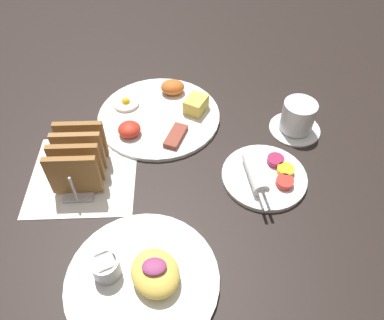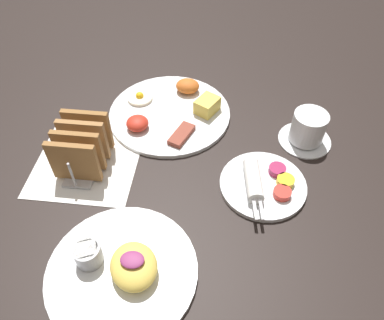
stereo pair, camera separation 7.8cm
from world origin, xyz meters
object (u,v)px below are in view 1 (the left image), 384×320
(plate_condiments, at_px, (264,175))
(toast_rack, at_px, (78,159))
(coffee_cup, at_px, (297,118))
(plate_foreground, at_px, (142,277))
(plate_breakfast, at_px, (160,114))

(plate_condiments, relative_size, toast_rack, 1.29)
(plate_condiments, distance_m, coffee_cup, 0.18)
(plate_foreground, xyz_separation_m, coffee_cup, (0.34, 0.36, 0.02))
(plate_breakfast, distance_m, plate_foreground, 0.42)
(plate_condiments, xyz_separation_m, coffee_cup, (0.10, 0.15, 0.03))
(toast_rack, bearing_deg, plate_foreground, -60.15)
(plate_foreground, bearing_deg, plate_condiments, 41.67)
(plate_foreground, relative_size, toast_rack, 1.77)
(plate_foreground, height_order, toast_rack, toast_rack)
(plate_condiments, relative_size, coffee_cup, 1.59)
(plate_foreground, relative_size, coffee_cup, 2.18)
(toast_rack, distance_m, coffee_cup, 0.50)
(plate_condiments, bearing_deg, toast_rack, 176.43)
(plate_breakfast, xyz_separation_m, toast_rack, (-0.16, -0.18, 0.04))
(plate_foreground, bearing_deg, plate_breakfast, 87.00)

